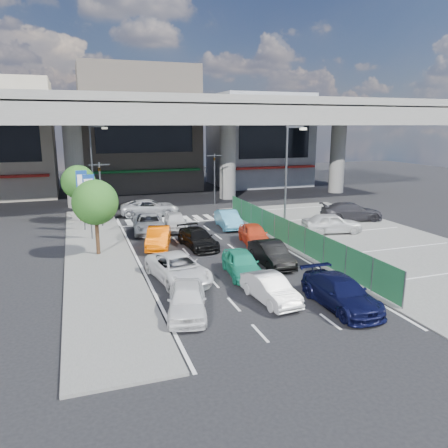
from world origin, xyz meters
name	(u,v)px	position (x,y,z in m)	size (l,w,h in m)	color
ground	(224,263)	(0.00, 0.00, 0.00)	(120.00, 120.00, 0.00)	black
parking_lot	(359,239)	(11.00, 2.00, 0.03)	(12.00, 28.00, 0.06)	#5A5A57
sidewalk_left	(99,255)	(-7.00, 4.00, 0.06)	(4.00, 30.00, 0.12)	#5A5A57
fence_run	(296,237)	(5.30, 1.00, 0.90)	(0.16, 22.00, 1.80)	#1F5B35
expressway	(154,117)	(0.00, 22.00, 8.76)	(64.00, 14.00, 10.75)	slate
building_center	(139,129)	(0.00, 32.97, 7.49)	(14.00, 10.90, 15.00)	gray
building_east	(259,140)	(16.00, 31.97, 5.99)	(12.00, 10.90, 12.00)	gray
traffic_light_left	(100,178)	(-6.20, 12.00, 3.94)	(1.60, 1.24, 5.20)	#595B60
traffic_light_right	(214,166)	(5.50, 19.00, 3.94)	(1.60, 1.24, 5.20)	#595B60
street_lamp_right	(288,169)	(7.17, 6.00, 4.77)	(1.65, 0.22, 8.00)	#595B60
street_lamp_left	(94,162)	(-6.33, 18.00, 4.77)	(1.65, 0.22, 8.00)	#595B60
signboard_near	(89,198)	(-7.20, 7.99, 3.06)	(0.80, 0.14, 4.70)	#595B60
signboard_far	(82,192)	(-7.60, 10.99, 3.06)	(0.80, 0.14, 4.70)	#595B60
tree_near	(95,203)	(-7.00, 4.00, 3.39)	(2.80, 2.80, 4.80)	#382314
tree_far	(78,182)	(-7.80, 14.50, 3.39)	(2.80, 2.80, 4.80)	#382314
van_white_back_left	(187,300)	(-3.89, -6.35, 0.69)	(1.63, 4.05, 1.38)	white
hatch_white_back_mid	(270,289)	(0.13, -6.19, 0.62)	(1.32, 3.78, 1.25)	silver
minivan_navy_back	(341,293)	(2.85, -7.84, 0.69)	(1.93, 4.76, 1.38)	black
sedan_white_mid_left	(178,268)	(-3.28, -2.10, 0.69)	(2.29, 4.97, 1.38)	white
taxi_teal_mid	(242,263)	(0.19, -2.41, 0.69)	(1.63, 4.05, 1.38)	#25A781
hatch_black_mid_right	(271,254)	(2.47, -1.28, 0.69)	(1.46, 4.19, 1.38)	black
taxi_orange_left	(158,238)	(-3.07, 4.60, 0.68)	(1.44, 4.13, 1.36)	#E55400
sedan_black_mid	(198,238)	(-0.58, 3.72, 0.63)	(1.76, 4.34, 1.26)	black
taxi_orange_right	(254,234)	(3.33, 3.33, 0.69)	(1.63, 4.05, 1.38)	red
wagon_silver_front_left	(149,224)	(-2.98, 8.98, 0.69)	(2.29, 4.97, 1.38)	#A6A9AE
sedan_white_front_mid	(175,221)	(-0.87, 9.15, 0.69)	(1.63, 4.05, 1.38)	silver
kei_truck_front_right	(228,219)	(3.30, 8.53, 0.69)	(1.45, 4.16, 1.37)	#4597BB
crossing_wagon_silver	(150,208)	(-1.83, 15.32, 0.73)	(2.42, 5.24, 1.46)	#B1B3B8
parked_sedan_white	(332,223)	(9.98, 4.11, 0.82)	(1.80, 4.48, 1.53)	silver
parked_sedan_dgrey	(351,211)	(14.09, 7.50, 0.82)	(2.12, 5.21, 1.51)	#2D2C31
traffic_cone	(282,231)	(6.05, 4.57, 0.45)	(0.40, 0.40, 0.77)	#DB490C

